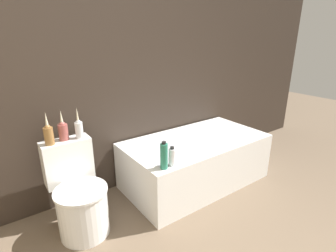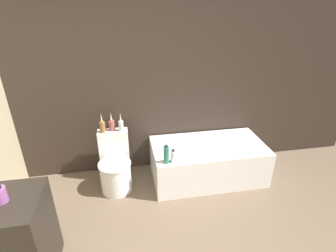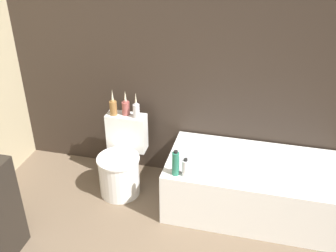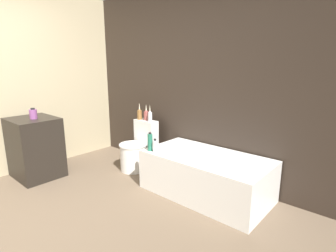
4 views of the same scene
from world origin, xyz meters
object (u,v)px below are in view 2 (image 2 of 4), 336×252
Objects in this scene: vase_gold at (102,126)px; shampoo_bottle_tall at (166,155)px; vase_bronze at (121,125)px; soap_bottle_glass at (0,195)px; vase_silver at (112,124)px; shampoo_bottle_short at (173,156)px; bathtub at (207,161)px; toilet at (115,167)px.

shampoo_bottle_tall is at bearing -34.52° from vase_gold.
vase_gold is 0.23m from vase_bronze.
vase_bronze is 0.72m from shampoo_bottle_tall.
vase_gold reaches higher than shampoo_bottle_tall.
vase_silver is at bearing 58.65° from soap_bottle_glass.
vase_bronze is (0.11, -0.03, 0.00)m from vase_silver.
vase_silver is at bearing 142.73° from shampoo_bottle_short.
shampoo_bottle_tall is (-0.62, -0.31, 0.35)m from bathtub.
vase_silver reaches higher than bathtub.
soap_bottle_glass reaches higher than shampoo_bottle_tall.
vase_bronze reaches higher than toilet.
bathtub is 5.66× the size of vase_gold.
toilet is 4.28× the size of shampoo_bottle_short.
shampoo_bottle_tall is (1.41, 0.79, -0.29)m from soap_bottle_glass.
shampoo_bottle_short is (0.08, 0.00, -0.03)m from shampoo_bottle_tall.
shampoo_bottle_tall reaches higher than toilet.
shampoo_bottle_tall is at bearing -153.40° from bathtub.
soap_bottle_glass reaches higher than toilet.
vase_gold reaches higher than vase_silver.
soap_bottle_glass is 1.46m from vase_gold.
shampoo_bottle_tall is (0.61, -0.32, 0.31)m from toilet.
bathtub is 8.86× the size of shampoo_bottle_short.
shampoo_bottle_short is at bearing -150.22° from bathtub.
shampoo_bottle_short is (-0.54, -0.31, 0.32)m from bathtub.
shampoo_bottle_tall is at bearing -45.08° from vase_bronze.
soap_bottle_glass is at bearing -125.57° from vase_bronze.
vase_gold is at bearing 172.15° from bathtub.
vase_bronze is at bearing 54.43° from soap_bottle_glass.
soap_bottle_glass is 1.54m from vase_silver.
bathtub is at bearing 26.60° from shampoo_bottle_tall.
shampoo_bottle_short is at bearing 27.92° from soap_bottle_glass.
toilet is 0.55m from vase_bronze.
bathtub is at bearing -7.85° from vase_gold.
vase_silver is 1.06× the size of shampoo_bottle_tall.
shampoo_bottle_short reaches higher than bathtub.
vase_silver is 0.12m from vase_bronze.
vase_gold is at bearing 148.46° from shampoo_bottle_short.
toilet is at bearing 155.29° from shampoo_bottle_short.
shampoo_bottle_short is (1.49, 0.79, -0.32)m from soap_bottle_glass.
vase_gold is at bearing 145.48° from shampoo_bottle_tall.
vase_gold reaches higher than bathtub.
vase_bronze is at bearing 134.92° from shampoo_bottle_tall.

